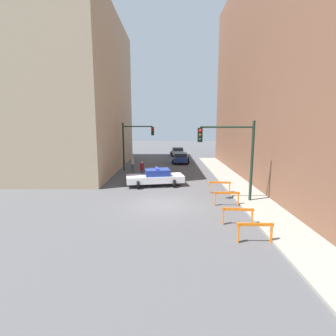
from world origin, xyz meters
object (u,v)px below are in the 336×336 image
police_car (154,177)px  barrier_front (254,229)px  barrier_mid (237,213)px  barrier_back (226,196)px  traffic_light_near (233,149)px  traffic_light_far (132,140)px  parked_car_near (180,158)px  pedestrian_crossing (141,170)px  barrier_corner (219,185)px  parked_car_mid (177,152)px  pedestrian_corner (132,164)px

police_car → barrier_front: (4.83, -10.58, -0.11)m
barrier_mid → barrier_back: (0.14, 3.17, 0.00)m
traffic_light_near → traffic_light_far: traffic_light_near is taller
parked_car_near → barrier_back: (2.03, -18.04, -0.06)m
pedestrian_crossing → barrier_corner: size_ratio=1.04×
police_car → parked_car_mid: 20.31m
barrier_mid → traffic_light_near: bearing=80.0°
traffic_light_far → pedestrian_corner: traffic_light_far is taller
police_car → pedestrian_corner: pedestrian_corner is taller
barrier_corner → pedestrian_crossing: bearing=140.2°
pedestrian_corner → traffic_light_far: bearing=-22.4°
traffic_light_near → pedestrian_crossing: size_ratio=3.13×
barrier_front → traffic_light_far: bearing=113.1°
pedestrian_corner → barrier_front: (7.57, -16.90, -0.24)m
traffic_light_far → parked_car_near: size_ratio=1.18×
traffic_light_near → barrier_corner: bearing=101.5°
barrier_mid → parked_car_near: bearing=95.1°
traffic_light_far → pedestrian_corner: (-0.02, -0.83, -2.54)m
traffic_light_far → pedestrian_crossing: bearing=-73.2°
parked_car_near → pedestrian_corner: (-5.46, -6.33, 0.19)m
traffic_light_far → barrier_corner: size_ratio=3.25×
barrier_mid → barrier_corner: size_ratio=1.00×
parked_car_near → barrier_mid: parked_car_near is taller
traffic_light_near → parked_car_near: traffic_light_near is taller
barrier_back → parked_car_near: bearing=96.4°
parked_car_near → barrier_corner: size_ratio=2.76×
traffic_light_far → police_car: size_ratio=1.05×
parked_car_near → parked_car_mid: size_ratio=1.01×
parked_car_near → pedestrian_corner: 8.36m
parked_car_near → traffic_light_near: bearing=-77.4°
police_car → pedestrian_corner: (-2.74, 6.32, 0.14)m
parked_car_near → barrier_front: size_ratio=2.76×
parked_car_near → pedestrian_corner: pedestrian_corner is taller
pedestrian_crossing → pedestrian_corner: same height
police_car → barrier_mid: 9.73m
traffic_light_near → pedestrian_corner: (-8.05, 10.89, -2.67)m
police_car → barrier_corner: bearing=-126.6°
pedestrian_crossing → pedestrian_corner: bearing=133.7°
traffic_light_far → parked_car_mid: 14.29m
traffic_light_far → parked_car_near: (5.44, 5.50, -2.72)m
traffic_light_near → traffic_light_far: (-8.03, 11.72, -0.13)m
pedestrian_corner → barrier_corner: size_ratio=1.04×
barrier_back → pedestrian_crossing: bearing=127.0°
police_car → parked_car_mid: (2.57, 20.14, -0.05)m
traffic_light_near → barrier_corner: (-0.43, 2.11, -2.91)m
police_car → parked_car_near: size_ratio=1.12×
pedestrian_corner → barrier_corner: pedestrian_corner is taller
barrier_front → barrier_mid: size_ratio=1.00×
police_car → parked_car_mid: size_ratio=1.13×
police_car → barrier_back: size_ratio=3.09×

